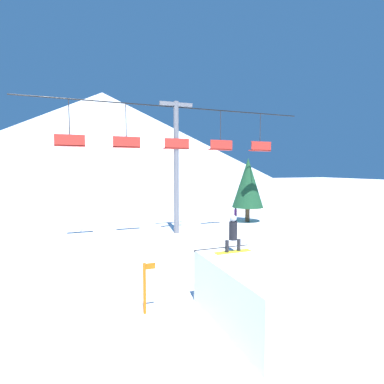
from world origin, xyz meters
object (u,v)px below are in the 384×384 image
at_px(snow_ramp, 254,295).
at_px(snowboarder, 233,234).
at_px(distant_skier, 235,214).
at_px(pine_tree_near, 248,183).
at_px(trail_marker, 145,287).

bearing_deg(snow_ramp, snowboarder, 87.29).
bearing_deg(distant_skier, snowboarder, -119.80).
bearing_deg(distant_skier, pine_tree_near, -39.22).
xyz_separation_m(pine_tree_near, trail_marker, (-12.04, -13.30, -2.53)).
bearing_deg(trail_marker, snowboarder, -8.14).
bearing_deg(snow_ramp, trail_marker, 147.55).
bearing_deg(snowboarder, trail_marker, 171.86).
relative_size(snowboarder, pine_tree_near, 0.23).
distance_m(snow_ramp, pine_tree_near, 17.86).
xyz_separation_m(snowboarder, pine_tree_near, (9.06, 13.72, 0.94)).
height_order(snow_ramp, trail_marker, snow_ramp).
distance_m(snow_ramp, snowboarder, 2.12).
relative_size(snow_ramp, distant_skier, 3.48).
xyz_separation_m(trail_marker, distant_skier, (11.22, 13.97, -0.23)).
relative_size(snowboarder, trail_marker, 0.78).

